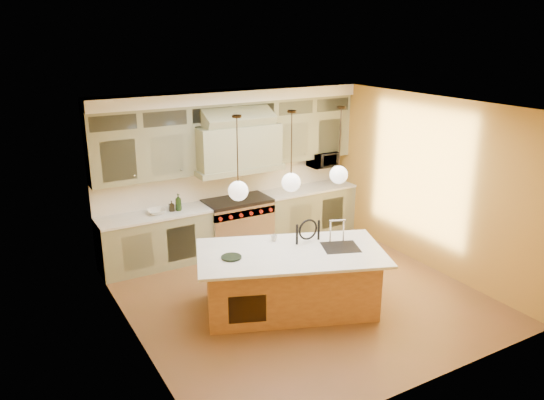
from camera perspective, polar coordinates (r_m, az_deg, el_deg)
floor at (r=8.28m, az=3.02°, el=-10.22°), size 5.00×5.00×0.00m
ceiling at (r=7.38m, az=3.39°, el=10.08°), size 5.00×5.00×0.00m
wall_back at (r=9.81m, az=-4.77°, el=3.36°), size 5.00×0.00×5.00m
wall_front at (r=5.93m, az=16.55°, el=-7.31°), size 5.00×0.00×5.00m
wall_left at (r=6.76m, az=-14.95°, el=-4.00°), size 0.00×5.00×5.00m
wall_right at (r=9.26m, az=16.30°, el=1.81°), size 0.00×5.00×5.00m
back_cabinetry at (r=9.58m, az=-4.09°, el=2.90°), size 5.00×0.77×2.90m
range at (r=9.79m, az=-3.74°, el=-2.56°), size 1.20×0.74×0.96m
kitchen_island at (r=7.72m, az=1.99°, el=-8.50°), size 2.94×2.24×1.35m
counter_stool at (r=7.79m, az=4.46°, el=-6.16°), size 0.45×0.45×1.27m
microwave at (r=10.56m, az=5.45°, el=4.38°), size 0.54×0.37×0.30m
oil_bottle_a at (r=9.18m, az=-10.05°, el=-0.24°), size 0.13×0.13×0.29m
oil_bottle_b at (r=9.18m, az=-10.75°, el=-0.63°), size 0.09×0.09×0.19m
fruit_bowl at (r=9.12m, az=-12.32°, el=-1.22°), size 0.34×0.34×0.08m
cup at (r=7.83m, az=0.21°, el=-4.11°), size 0.11×0.11×0.09m
pendant_left at (r=6.81m, az=-3.66°, el=1.22°), size 0.26×0.26×1.11m
pendant_center at (r=7.19m, az=2.07°, el=2.13°), size 0.26×0.26×1.11m
pendant_right at (r=7.63m, az=7.19°, el=2.93°), size 0.26×0.26×1.11m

